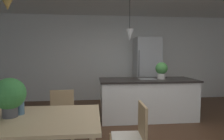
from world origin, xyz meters
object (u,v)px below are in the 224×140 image
(potted_plant_on_island, at_px, (162,70))
(chair_kitchen_end, at_px, (131,137))
(vase_on_dining_table, at_px, (20,108))
(dining_table, at_px, (4,124))
(chair_far_right, at_px, (62,116))
(refrigerator, at_px, (147,70))
(potted_plant_on_table, at_px, (9,95))
(kitchen_island, at_px, (147,98))

(potted_plant_on_island, bearing_deg, chair_kitchen_end, -118.72)
(vase_on_dining_table, bearing_deg, dining_table, -131.36)
(chair_far_right, relative_size, refrigerator, 0.44)
(refrigerator, distance_m, potted_plant_on_table, 4.37)
(dining_table, bearing_deg, refrigerator, 53.64)
(chair_kitchen_end, xyz_separation_m, kitchen_island, (0.78, 2.02, -0.01))
(chair_kitchen_end, relative_size, potted_plant_on_table, 1.98)
(refrigerator, bearing_deg, dining_table, -126.36)
(chair_far_right, distance_m, refrigerator, 3.51)
(potted_plant_on_island, height_order, potted_plant_on_table, potted_plant_on_island)
(dining_table, distance_m, vase_on_dining_table, 0.23)
(dining_table, relative_size, vase_on_dining_table, 14.40)
(dining_table, height_order, potted_plant_on_island, potted_plant_on_island)
(potted_plant_on_island, relative_size, potted_plant_on_table, 0.87)
(kitchen_island, relative_size, vase_on_dining_table, 14.88)
(potted_plant_on_table, bearing_deg, vase_on_dining_table, 47.82)
(vase_on_dining_table, bearing_deg, chair_far_right, 64.58)
(dining_table, bearing_deg, chair_kitchen_end, -0.08)
(potted_plant_on_island, bearing_deg, refrigerator, 85.86)
(potted_plant_on_island, bearing_deg, chair_far_right, -150.66)
(kitchen_island, bearing_deg, potted_plant_on_table, -137.55)
(chair_kitchen_end, distance_m, potted_plant_on_table, 1.47)
(dining_table, relative_size, chair_far_right, 2.40)
(refrigerator, relative_size, potted_plant_on_table, 4.52)
(refrigerator, height_order, potted_plant_on_table, refrigerator)
(chair_kitchen_end, bearing_deg, chair_far_right, 137.56)
(chair_far_right, relative_size, chair_kitchen_end, 1.00)
(refrigerator, xyz_separation_m, potted_plant_on_table, (-2.59, -3.52, 0.00))
(chair_kitchen_end, bearing_deg, potted_plant_on_island, 61.28)
(chair_kitchen_end, height_order, potted_plant_on_table, potted_plant_on_table)
(kitchen_island, xyz_separation_m, vase_on_dining_table, (-2.07, -1.88, 0.36))
(potted_plant_on_island, bearing_deg, kitchen_island, 180.00)
(dining_table, bearing_deg, vase_on_dining_table, 48.64)
(chair_kitchen_end, bearing_deg, refrigerator, 71.18)
(refrigerator, distance_m, vase_on_dining_table, 4.26)
(vase_on_dining_table, bearing_deg, refrigerator, 53.86)
(potted_plant_on_table, xyz_separation_m, vase_on_dining_table, (0.08, 0.09, -0.18))
(vase_on_dining_table, bearing_deg, potted_plant_on_island, 38.07)
(kitchen_island, bearing_deg, chair_kitchen_end, -111.08)
(potted_plant_on_island, relative_size, vase_on_dining_table, 2.65)
(dining_table, relative_size, potted_plant_on_table, 4.75)
(dining_table, distance_m, chair_kitchen_end, 1.43)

